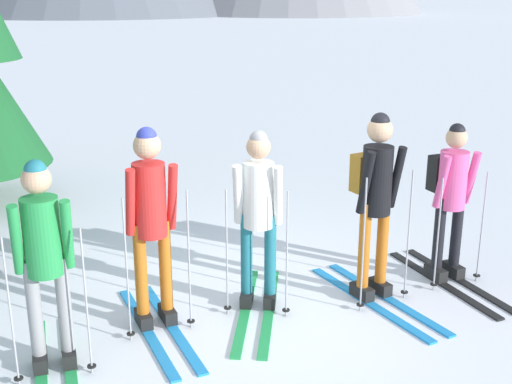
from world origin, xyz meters
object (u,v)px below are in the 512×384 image
Objects in this scene: skier_in_black at (375,196)px; skier_in_white at (258,214)px; skier_in_green at (44,260)px; skier_in_red at (150,216)px; skier_in_pink at (451,195)px.

skier_in_white is at bearing 173.70° from skier_in_black.
skier_in_green is 1.00m from skier_in_red.
skier_in_black is at bearing -2.08° from skier_in_red.
skier_in_black reaches higher than skier_in_red.
skier_in_black is at bearing -6.30° from skier_in_white.
skier_in_red is 2.09m from skier_in_black.
skier_in_green is at bearing -171.86° from skier_in_pink.
skier_in_red is 3.01m from skier_in_pink.
skier_in_black is 1.06× the size of skier_in_pink.
skier_in_red is 1.05× the size of skier_in_pink.
skier_in_black is (1.11, -0.12, 0.11)m from skier_in_white.
skier_in_green is 0.98× the size of skier_in_red.
skier_in_black is (2.96, 0.40, 0.11)m from skier_in_green.
skier_in_green is 1.93m from skier_in_white.
skier_in_black reaches higher than skier_in_pink.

